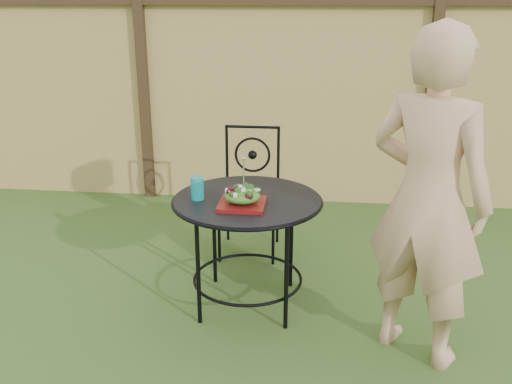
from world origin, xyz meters
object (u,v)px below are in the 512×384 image
at_px(diner, 428,200).
at_px(salad_plate, 242,204).
at_px(patio_chair, 250,188).
at_px(patio_table, 247,220).

xyz_separation_m(diner, salad_plate, (-1.00, 0.27, -0.17)).
height_order(patio_chair, salad_plate, patio_chair).
height_order(patio_table, diner, diner).
xyz_separation_m(patio_chair, salad_plate, (0.07, -0.96, 0.23)).
xyz_separation_m(patio_chair, diner, (1.08, -1.22, 0.40)).
bearing_deg(patio_table, patio_chair, 95.91).
bearing_deg(salad_plate, patio_chair, 94.34).
bearing_deg(patio_table, salad_plate, -95.87).
relative_size(patio_chair, salad_plate, 3.52).
xyz_separation_m(patio_table, patio_chair, (-0.09, 0.83, -0.08)).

